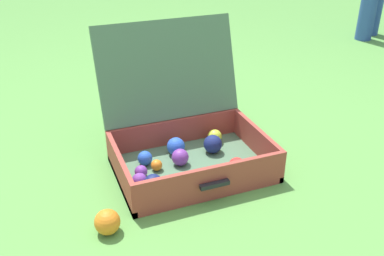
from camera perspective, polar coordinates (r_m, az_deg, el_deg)
ground_plane at (r=1.72m, az=-2.74°, el=-6.28°), size 16.00×16.00×0.00m
open_suitcase at (r=1.74m, az=-0.97°, el=-1.24°), size 0.59×0.57×0.53m
stray_ball_on_grass at (r=1.46m, az=-11.02°, el=-11.97°), size 0.08×0.08×0.08m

